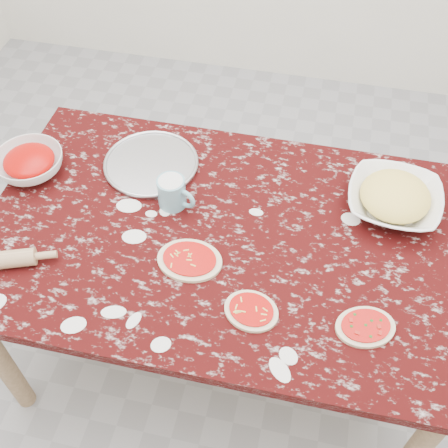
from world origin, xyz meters
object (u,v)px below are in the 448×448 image
at_px(pizza_tray, 151,164).
at_px(sauce_bowl, 30,164).
at_px(flour_mug, 173,192).
at_px(worktable, 224,249).
at_px(cheese_bowl, 394,200).

xyz_separation_m(pizza_tray, sauce_bowl, (-0.41, -0.12, 0.03)).
bearing_deg(flour_mug, worktable, -24.93).
height_order(cheese_bowl, flour_mug, flour_mug).
bearing_deg(worktable, cheese_bowl, 23.72).
distance_m(worktable, cheese_bowl, 0.60).
distance_m(worktable, sauce_bowl, 0.76).
bearing_deg(pizza_tray, flour_mug, -51.12).
xyz_separation_m(worktable, cheese_bowl, (0.53, 0.23, 0.12)).
bearing_deg(flour_mug, sauce_bowl, 175.59).
xyz_separation_m(sauce_bowl, flour_mug, (0.54, -0.04, 0.02)).
height_order(pizza_tray, flour_mug, flour_mug).
distance_m(sauce_bowl, flour_mug, 0.55).
relative_size(worktable, pizza_tray, 4.75).
bearing_deg(pizza_tray, worktable, -37.83).
xyz_separation_m(sauce_bowl, cheese_bowl, (1.27, 0.10, 0.00)).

